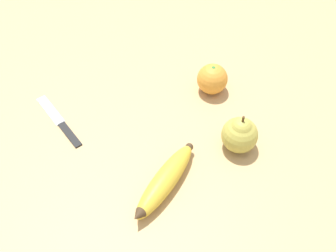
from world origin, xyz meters
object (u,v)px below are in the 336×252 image
object	(u,v)px
paring_knife	(60,122)
banana	(165,181)
orange	(212,79)
pear	(240,134)

from	to	relation	value
paring_knife	banana	bearing A→B (deg)	-72.81
orange	paring_knife	xyz separation A→B (m)	(0.31, 0.20, -0.03)
banana	orange	xyz separation A→B (m)	(-0.03, -0.29, 0.02)
orange	pear	xyz separation A→B (m)	(-0.09, 0.15, 0.01)
orange	pear	world-z (taller)	pear
banana	orange	size ratio (longest dim) A/B	2.84
pear	paring_knife	xyz separation A→B (m)	(0.40, 0.04, -0.04)
pear	banana	bearing A→B (deg)	48.54
orange	pear	size ratio (longest dim) A/B	0.77
pear	paring_knife	world-z (taller)	pear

